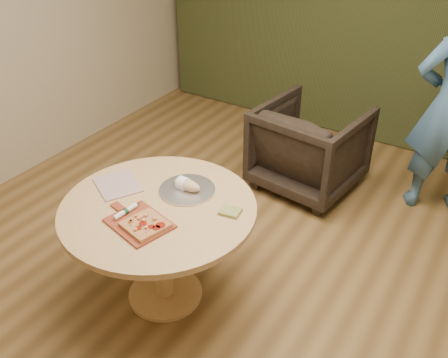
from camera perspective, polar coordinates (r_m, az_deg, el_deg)
room_shell at (r=2.62m, az=-0.77°, el=7.35°), size 5.04×6.04×2.84m
curtain at (r=5.18m, az=17.92°, el=18.67°), size 4.80×0.14×2.78m
pedestal_table at (r=3.14m, az=-7.37°, el=-5.15°), size 1.20×1.20×0.75m
pizza_paddle at (r=2.93m, az=-9.77°, el=-4.93°), size 0.47×0.36×0.01m
flatbread_pizza at (r=2.87m, az=-8.99°, el=-5.17°), size 0.27×0.27×0.04m
cutlery_roll at (r=2.99m, az=-11.18°, el=-3.65°), size 0.05×0.20×0.03m
newspaper at (r=3.29m, az=-12.06°, el=-0.65°), size 0.38×0.37×0.01m
serving_tray at (r=3.17m, az=-4.23°, el=-1.23°), size 0.36×0.36×0.02m
bread_roll at (r=3.15m, az=-4.38°, el=-0.64°), size 0.19×0.09×0.09m
green_packet at (r=2.97m, az=0.71°, el=-3.73°), size 0.13×0.12×0.02m
armchair at (r=4.44m, az=9.82°, el=4.03°), size 0.92×0.88×0.86m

